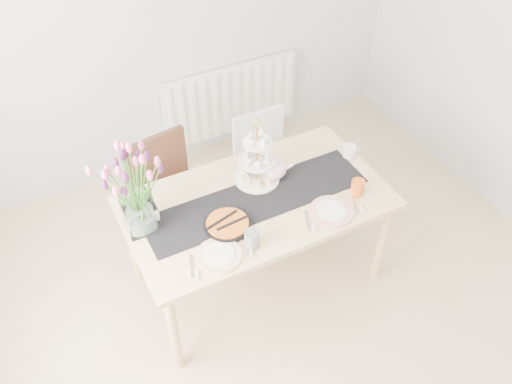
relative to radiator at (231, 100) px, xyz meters
name	(u,v)px	position (x,y,z in m)	size (l,w,h in m)	color
room_shell	(333,212)	(-0.50, -2.19, 0.85)	(4.50, 4.50, 4.50)	tan
radiator	(231,100)	(0.00, 0.00, 0.00)	(1.20, 0.08, 0.60)	white
dining_table	(257,209)	(-0.51, -1.46, 0.22)	(1.60, 0.90, 0.75)	tan
chair_brown	(168,188)	(-0.89, -0.87, 0.07)	(0.50, 0.50, 0.89)	#3C2115
chair_white	(265,158)	(-0.12, -0.83, 0.02)	(0.41, 0.41, 0.82)	silver
table_runner	(257,200)	(-0.51, -1.46, 0.30)	(1.40, 0.35, 0.01)	black
tulip_vase	(133,181)	(-1.20, -1.35, 0.66)	(0.65, 0.65, 0.56)	silver
cake_stand	(257,166)	(-0.42, -1.30, 0.42)	(0.28, 0.28, 0.42)	gold
teapot	(275,169)	(-0.31, -1.33, 0.37)	(0.22, 0.18, 0.15)	white
cream_jug	(349,151)	(0.23, -1.37, 0.34)	(0.09, 0.09, 0.09)	white
tart_tin	(228,224)	(-0.76, -1.58, 0.32)	(0.28, 0.28, 0.03)	black
mug_grey	(252,239)	(-0.70, -1.77, 0.35)	(0.09, 0.09, 0.10)	slate
mug_orange	(358,187)	(0.07, -1.69, 0.35)	(0.08, 0.08, 0.10)	#DB5818
plate_left	(219,255)	(-0.90, -1.76, 0.31)	(0.25, 0.25, 0.01)	white
plate_right	(331,211)	(-0.16, -1.76, 0.31)	(0.26, 0.26, 0.01)	white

